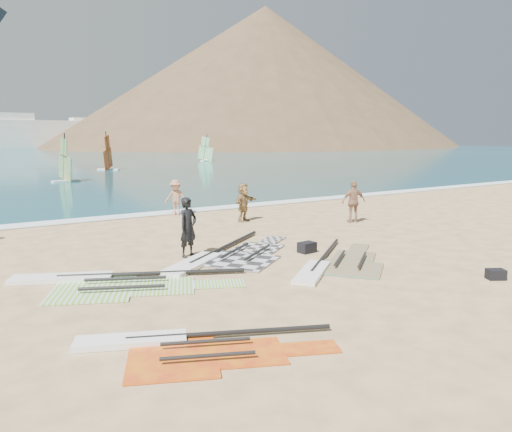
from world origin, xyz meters
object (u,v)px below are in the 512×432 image
beachgoer_mid (176,197)px  rig_red (183,347)px  gear_bag_near (307,247)px  rig_orange (335,265)px  person_wetsuit (188,227)px  beachgoer_back (354,202)px  rig_green (107,282)px  gear_bag_far (496,274)px  beachgoer_right (244,202)px  rig_grey (226,256)px

beachgoer_mid → rig_red: bearing=-70.3°
gear_bag_near → rig_orange: bearing=-102.2°
person_wetsuit → beachgoer_back: bearing=-10.4°
rig_green → gear_bag_near: bearing=24.3°
rig_red → gear_bag_far: 9.18m
rig_orange → beachgoer_mid: 11.62m
gear_bag_far → person_wetsuit: bearing=130.8°
rig_red → beachgoer_right: bearing=77.3°
gear_bag_near → beachgoer_back: (5.41, 3.46, 0.77)m
beachgoer_mid → beachgoer_back: 8.61m
rig_red → beachgoer_back: 14.75m
rig_orange → gear_bag_near: (0.40, 1.86, 0.13)m
rig_red → rig_orange: bearing=48.3°
beachgoer_back → gear_bag_far: bearing=88.5°
gear_bag_far → rig_grey: bearing=129.6°
rig_grey → beachgoer_mid: size_ratio=3.51×
rig_orange → person_wetsuit: bearing=93.3°
rig_green → beachgoer_right: (8.16, 6.39, 0.83)m
rig_grey → rig_green: same height
beachgoer_back → beachgoer_mid: bearing=-29.3°
rig_red → beachgoer_mid: beachgoer_mid is taller
rig_orange → beachgoer_back: bearing=3.3°
beachgoer_back → rig_grey: bearing=35.5°
rig_green → rig_red: bearing=-65.5°
beachgoer_right → rig_green: bearing=-169.5°
gear_bag_far → beachgoer_mid: 15.32m
person_wetsuit → rig_grey: bearing=-63.1°
rig_green → rig_orange: rig_green is taller
beachgoer_mid → beachgoer_right: bearing=-17.1°
gear_bag_near → beachgoer_back: size_ratio=0.29×
beachgoer_mid → beachgoer_back: beachgoer_back is taller
rig_grey → person_wetsuit: bearing=102.9°
rig_orange → beachgoer_right: (1.81, 8.29, 0.83)m
person_wetsuit → beachgoer_back: (9.02, 1.81, -0.02)m
rig_red → beachgoer_mid: size_ratio=2.67×
rig_green → beachgoer_mid: 11.56m
rig_red → gear_bag_near: gear_bag_near is taller
rig_orange → beachgoer_back: (5.82, 5.32, 0.90)m
rig_green → rig_grey: bearing=35.5°
person_wetsuit → beachgoer_mid: (3.11, 8.08, -0.09)m
gear_bag_near → beachgoer_right: beachgoer_right is taller
person_wetsuit → beachgoer_mid: 8.66m
person_wetsuit → beachgoer_back: 9.20m
rig_red → person_wetsuit: (3.16, 6.48, 0.93)m
rig_orange → beachgoer_mid: (-0.09, 11.59, 0.83)m
beachgoer_mid → beachgoer_right: 3.81m
beachgoer_back → beachgoer_right: size_ratio=1.08×
rig_grey → beachgoer_back: 8.54m
rig_grey → rig_red: 6.98m
beachgoer_back → rig_red: bearing=51.7°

